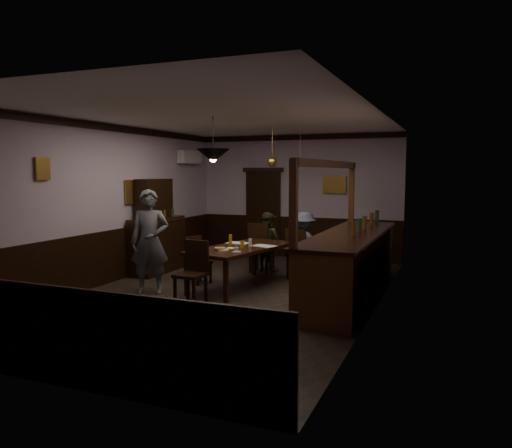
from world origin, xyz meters
The scene contains 31 objects.
room centered at (0.00, 0.00, 1.50)m, with size 5.01×8.01×3.01m.
dining_table centered at (0.01, 0.56, 0.69)m, with size 1.43×2.36×0.75m.
chair_far_left centered at (-0.16, 1.88, 0.57)m, with size 0.46×0.46×1.05m.
chair_far_right centered at (0.72, 1.70, 0.54)m, with size 0.48×0.48×0.99m.
chair_near centered at (-0.28, -0.73, 0.55)m, with size 0.46×0.46×1.00m.
chair_side centered at (-0.93, 0.57, 0.48)m, with size 0.50×0.50×0.88m.
person_standing centered at (-1.28, -0.45, 0.90)m, with size 0.66×0.43×1.80m, color #51555D.
person_seated_left centered at (-0.11, 2.17, 0.63)m, with size 0.61×0.47×1.25m, color #404127.
person_seated_right centered at (0.77, 1.98, 0.65)m, with size 0.84×0.48×1.30m, color slate.
newspaper_left centered at (-0.22, 0.93, 0.75)m, with size 0.42×0.30×0.01m, color silver.
newspaper_right centered at (0.37, 0.76, 0.75)m, with size 0.42×0.30×0.01m, color silver.
napkin centered at (-0.09, 0.31, 0.75)m, with size 0.15×0.15×0.00m, color #F5FF5D.
saucer centered at (0.19, -0.06, 0.76)m, with size 0.15×0.15×0.01m, color white.
coffee_cup centered at (0.18, -0.07, 0.80)m, with size 0.08×0.08×0.07m, color white.
pastry_plate centered at (-0.12, 0.03, 0.76)m, with size 0.22×0.22×0.01m, color white.
pastry_ring_a centered at (-0.19, -0.01, 0.79)m, with size 0.13×0.13×0.04m, color #C68C47.
pastry_ring_b centered at (-0.14, 0.03, 0.79)m, with size 0.13×0.13×0.04m, color #C68C47.
soda_can centered at (0.06, 0.46, 0.81)m, with size 0.07×0.07×0.12m, color yellow.
beer_glass centered at (-0.25, 0.63, 0.85)m, with size 0.06×0.06×0.20m, color #BF721E.
water_glass centered at (0.16, 0.60, 0.82)m, with size 0.06×0.06×0.15m, color silver.
pepper_mill centered at (-0.49, -0.09, 0.82)m, with size 0.04×0.04×0.14m, color black.
sideboard centered at (-2.21, 1.17, 0.78)m, with size 0.53×1.48×1.95m.
bar_counter centered at (1.99, 0.55, 0.58)m, with size 0.95×4.08×2.29m.
door_back centered at (-0.90, 3.95, 1.05)m, with size 0.90×0.06×2.10m, color black.
ac_unit centered at (-2.38, 2.90, 2.45)m, with size 0.20×0.85×0.30m.
picture_left_small centered at (-2.46, -1.60, 2.15)m, with size 0.04×0.28×0.36m.
picture_left_large centered at (-2.46, 0.80, 1.70)m, with size 0.04×0.62×0.48m.
picture_back centered at (0.90, 3.96, 1.80)m, with size 0.55×0.04×0.42m.
pendant_iron centered at (-0.16, -0.23, 2.37)m, with size 0.56×0.56×0.74m.
pendant_brass_mid centered at (0.10, 1.89, 2.30)m, with size 0.20×0.20×0.81m.
pendant_brass_far centered at (0.30, 3.16, 2.30)m, with size 0.20×0.20×0.81m.
Camera 1 is at (3.62, -7.64, 2.10)m, focal length 35.00 mm.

